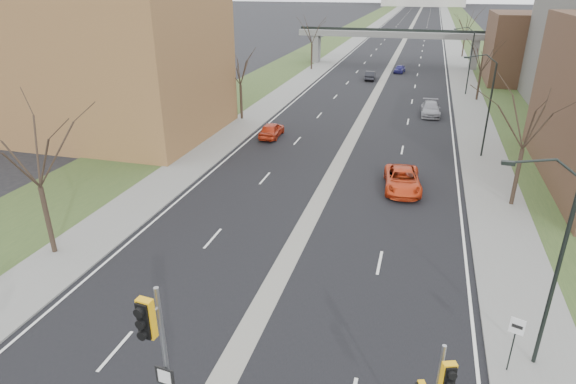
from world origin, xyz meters
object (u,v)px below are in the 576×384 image
at_px(car_right_near, 403,180).
at_px(car_right_mid, 431,109).
at_px(car_left_far, 370,75).
at_px(speed_limit_sign, 515,335).
at_px(signal_pole_median, 156,343).
at_px(car_right_far, 400,69).
at_px(car_left_near, 272,130).

bearing_deg(car_right_near, car_right_mid, 79.10).
relative_size(car_left_far, car_right_mid, 0.80).
height_order(speed_limit_sign, car_right_mid, speed_limit_sign).
height_order(signal_pole_median, car_right_near, signal_pole_median).
xyz_separation_m(speed_limit_sign, car_right_near, (-5.19, 17.53, -1.08)).
bearing_deg(car_right_mid, car_right_near, -96.55).
bearing_deg(car_right_far, speed_limit_sign, -75.51).
distance_m(car_left_near, car_right_mid, 19.94).
bearing_deg(signal_pole_median, car_left_far, 96.73).
relative_size(speed_limit_sign, car_right_near, 0.45).
relative_size(signal_pole_median, car_right_far, 1.60).
distance_m(car_left_far, car_right_mid, 21.82).
xyz_separation_m(car_left_near, car_left_far, (5.78, 32.80, -0.07)).
relative_size(car_left_far, car_right_near, 0.75).
bearing_deg(car_right_mid, speed_limit_sign, -87.30).
bearing_deg(car_right_near, speed_limit_sign, -80.00).
xyz_separation_m(speed_limit_sign, car_left_near, (-18.49, 27.38, -1.10)).
bearing_deg(car_right_mid, car_right_far, 98.75).
bearing_deg(car_left_far, car_right_near, 97.58).
distance_m(speed_limit_sign, car_right_near, 18.31).
bearing_deg(car_right_far, car_right_mid, -71.93).
xyz_separation_m(car_right_near, car_right_mid, (1.77, 22.91, -0.02)).
bearing_deg(car_right_far, car_right_near, -78.82).
relative_size(car_left_near, car_right_mid, 0.85).
distance_m(car_right_near, car_right_mid, 22.98).
xyz_separation_m(speed_limit_sign, car_right_mid, (-3.42, 40.44, -1.10)).
bearing_deg(car_left_far, speed_limit_sign, 99.51).
height_order(signal_pole_median, speed_limit_sign, signal_pole_median).
distance_m(car_left_near, car_left_far, 33.31).
height_order(car_left_far, car_right_near, car_right_near).
bearing_deg(car_left_near, speed_limit_sign, 122.42).
relative_size(car_right_mid, car_right_far, 1.38).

